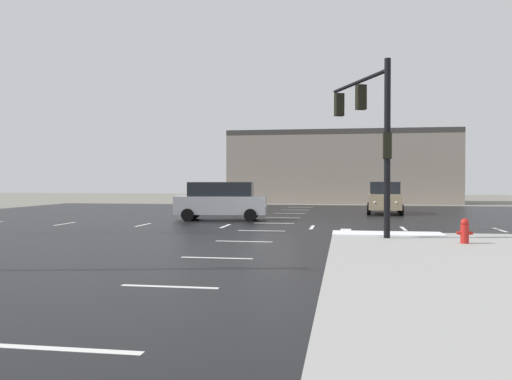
% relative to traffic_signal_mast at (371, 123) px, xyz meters
% --- Properties ---
extents(ground_plane, '(120.00, 120.00, 0.00)m').
position_rel_traffic_signal_mast_xyz_m(ground_plane, '(-4.39, 3.99, -4.25)').
color(ground_plane, slate).
extents(road_asphalt, '(44.00, 44.00, 0.02)m').
position_rel_traffic_signal_mast_xyz_m(road_asphalt, '(-4.39, 3.99, -4.24)').
color(road_asphalt, black).
rests_on(road_asphalt, ground_plane).
extents(snow_strip_curbside, '(4.00, 1.60, 0.06)m').
position_rel_traffic_signal_mast_xyz_m(snow_strip_curbside, '(0.61, -0.01, -4.08)').
color(snow_strip_curbside, white).
rests_on(snow_strip_curbside, sidewalk_corner).
extents(lane_markings, '(36.15, 36.15, 0.01)m').
position_rel_traffic_signal_mast_xyz_m(lane_markings, '(-3.18, 2.62, -4.23)').
color(lane_markings, silver).
rests_on(lane_markings, road_asphalt).
extents(traffic_signal_mast, '(2.08, 4.49, 6.21)m').
position_rel_traffic_signal_mast_xyz_m(traffic_signal_mast, '(0.00, 0.00, 0.00)').
color(traffic_signal_mast, black).
rests_on(traffic_signal_mast, sidewalk_corner).
extents(fire_hydrant, '(0.48, 0.26, 0.79)m').
position_rel_traffic_signal_mast_xyz_m(fire_hydrant, '(2.82, -2.39, -3.71)').
color(fire_hydrant, red).
rests_on(fire_hydrant, sidewalk_corner).
extents(strip_building_background, '(21.32, 8.00, 6.83)m').
position_rel_traffic_signal_mast_xyz_m(strip_building_background, '(-1.20, 32.80, -0.84)').
color(strip_building_background, gray).
rests_on(strip_building_background, ground_plane).
extents(suv_tan, '(2.37, 4.92, 2.03)m').
position_rel_traffic_signal_mast_xyz_m(suv_tan, '(1.59, 14.84, -3.16)').
color(suv_tan, tan).
rests_on(suv_tan, road_asphalt).
extents(suv_silver, '(4.98, 2.55, 2.03)m').
position_rel_traffic_signal_mast_xyz_m(suv_silver, '(-7.45, 7.69, -3.16)').
color(suv_silver, '#B7BABF').
rests_on(suv_silver, road_asphalt).
extents(sedan_grey, '(4.68, 2.45, 1.58)m').
position_rel_traffic_signal_mast_xyz_m(sedan_grey, '(-9.90, 16.71, -3.40)').
color(sedan_grey, slate).
rests_on(sedan_grey, road_asphalt).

